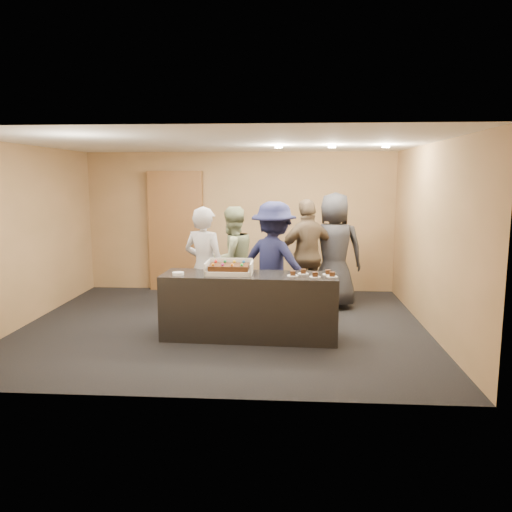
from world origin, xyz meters
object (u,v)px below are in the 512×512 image
serving_counter (250,306)px  storage_cabinet (176,231)px  person_brown_extra (308,256)px  cake_box (229,270)px  person_navy_man (274,263)px  plate_stack (178,274)px  person_dark_suit (334,251)px  person_sage_man (232,260)px  sheet_cake (229,267)px  person_server_grey (205,268)px

serving_counter → storage_cabinet: size_ratio=1.03×
serving_counter → person_brown_extra: person_brown_extra is taller
cake_box → person_brown_extra: person_brown_extra is taller
cake_box → person_navy_man: bearing=50.7°
plate_stack → person_dark_suit: bearing=39.6°
serving_counter → person_brown_extra: 1.78m
cake_box → storage_cabinet: bearing=115.8°
storage_cabinet → person_dark_suit: 3.21m
serving_counter → person_sage_man: size_ratio=1.37×
plate_stack → person_dark_suit: size_ratio=0.08×
person_navy_man → sheet_cake: bearing=79.5°
cake_box → person_navy_man: (0.59, 0.72, -0.01)m
cake_box → person_server_grey: (-0.42, 0.43, -0.05)m
plate_stack → person_navy_man: size_ratio=0.08×
person_navy_man → person_brown_extra: person_brown_extra is taller
storage_cabinet → sheet_cake: size_ratio=4.33×
person_server_grey → person_navy_man: person_navy_man is taller
serving_counter → person_navy_man: 0.94m
plate_stack → person_brown_extra: person_brown_extra is taller
plate_stack → person_brown_extra: size_ratio=0.08×
person_dark_suit → serving_counter: bearing=50.8°
storage_cabinet → person_brown_extra: 2.92m
person_dark_suit → person_sage_man: bearing=12.4°
sheet_cake → person_server_grey: 0.62m
sheet_cake → person_dark_suit: size_ratio=0.27×
person_navy_man → serving_counter: bearing=95.3°
serving_counter → cake_box: bearing=177.5°
sheet_cake → person_sage_man: person_sage_man is taller
storage_cabinet → sheet_cake: (1.40, -2.93, -0.17)m
cake_box → sheet_cake: size_ratio=1.17×
sheet_cake → person_server_grey: person_server_grey is taller
storage_cabinet → cake_box: 3.23m
cake_box → plate_stack: cake_box is taller
sheet_cake → person_dark_suit: person_dark_suit is taller
plate_stack → person_sage_man: size_ratio=0.09×
person_brown_extra → person_dark_suit: (0.45, 0.25, 0.05)m
storage_cabinet → person_sage_man: (1.29, -1.64, -0.29)m
plate_stack → person_navy_man: person_navy_man is taller
person_navy_man → person_brown_extra: bearing=-97.6°
plate_stack → person_navy_man: 1.55m
cake_box → sheet_cake: cake_box is taller
person_dark_suit → person_brown_extra: bearing=26.2°
person_server_grey → person_brown_extra: 1.86m
cake_box → person_server_grey: 0.60m
cake_box → plate_stack: bearing=-167.4°
cake_box → plate_stack: (-0.68, -0.15, -0.02)m
sheet_cake → person_navy_man: person_navy_man is taller
cake_box → person_brown_extra: (1.12, 1.47, -0.01)m
person_sage_man → person_brown_extra: person_brown_extra is taller
person_sage_man → person_brown_extra: bearing=149.7°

